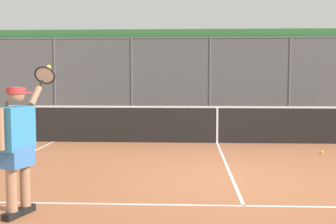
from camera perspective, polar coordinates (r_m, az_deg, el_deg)
The scene contains 7 objects.
ground_plane at distance 7.43m, azimuth 8.45°, elevation -8.79°, with size 60.00×60.00×0.00m, color #A8603D.
court_line_markings at distance 5.73m, azimuth 10.26°, elevation -12.89°, with size 8.69×10.16×0.01m.
fence_backdrop at distance 16.25m, azimuth 5.36°, elevation 4.53°, with size 19.77×1.37×3.42m.
tennis_net at distance 11.41m, azimuth 6.44°, elevation -1.57°, with size 11.17×0.09×1.07m.
tennis_player at distance 5.68m, azimuth -18.97°, elevation -3.64°, with size 0.39×1.37×1.89m.
tennis_ball_mid_court at distance 10.40m, azimuth 19.44°, elevation -4.97°, with size 0.07×0.07×0.07m, color #D6E042.
tennis_ball_near_baseline at distance 9.88m, azimuth -20.05°, elevation -5.48°, with size 0.07×0.07×0.07m, color #CCDB33.
Camera 1 is at (0.73, 7.20, 1.72)m, focal length 46.73 mm.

